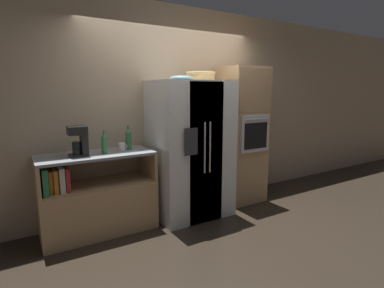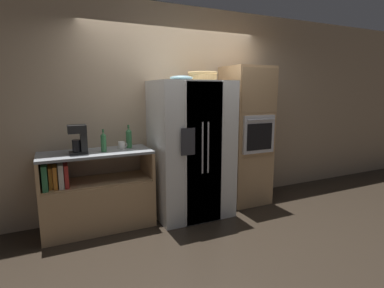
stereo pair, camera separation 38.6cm
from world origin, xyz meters
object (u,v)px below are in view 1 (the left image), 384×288
at_px(wall_oven, 241,135).
at_px(mug, 122,147).
at_px(refrigerator, 191,149).
at_px(coffee_maker, 80,140).
at_px(wicker_basket, 201,76).
at_px(fruit_bowl, 181,78).
at_px(bottle_tall, 129,139).
at_px(bottle_short, 104,143).

bearing_deg(wall_oven, mug, 178.49).
distance_m(refrigerator, coffee_maker, 1.40).
relative_size(wall_oven, wicker_basket, 5.08).
bearing_deg(fruit_bowl, bottle_tall, 161.77).
height_order(refrigerator, coffee_maker, refrigerator).
distance_m(fruit_bowl, bottle_tall, 1.00).
bearing_deg(bottle_tall, mug, -156.64).
bearing_deg(bottle_tall, bottle_short, -160.66).
distance_m(bottle_short, coffee_maker, 0.27).
bearing_deg(refrigerator, wall_oven, 5.19).
distance_m(bottle_tall, coffee_maker, 0.60).
bearing_deg(bottle_short, mug, 17.45).
distance_m(mug, coffee_maker, 0.51).
distance_m(bottle_short, mug, 0.25).
xyz_separation_m(refrigerator, wall_oven, (0.93, 0.08, 0.11)).
relative_size(wicker_basket, coffee_maker, 1.19).
bearing_deg(bottle_tall, wall_oven, -3.08).
height_order(refrigerator, mug, refrigerator).
bearing_deg(coffee_maker, fruit_bowl, -4.64).
distance_m(wall_oven, mug, 1.82).
relative_size(refrigerator, bottle_short, 6.64).
bearing_deg(wall_oven, coffee_maker, -179.57).
bearing_deg(wicker_basket, mug, 177.89).
bearing_deg(fruit_bowl, bottle_short, 174.46).
bearing_deg(wicker_basket, refrigerator, -156.49).
bearing_deg(bottle_short, refrigerator, -3.14).
bearing_deg(coffee_maker, wicker_basket, 0.89).
bearing_deg(refrigerator, mug, 171.54).
height_order(wicker_basket, fruit_bowl, wicker_basket).
height_order(wicker_basket, coffee_maker, wicker_basket).
relative_size(wicker_basket, bottle_tall, 1.35).
bearing_deg(wicker_basket, wall_oven, -0.59).
xyz_separation_m(fruit_bowl, bottle_tall, (-0.63, 0.21, -0.74)).
relative_size(bottle_tall, bottle_short, 1.08).
bearing_deg(wall_oven, refrigerator, -174.81).
distance_m(bottle_tall, mug, 0.14).
xyz_separation_m(wicker_basket, fruit_bowl, (-0.36, -0.12, -0.04)).
xyz_separation_m(fruit_bowl, bottle_short, (-0.96, 0.09, -0.75)).
height_order(fruit_bowl, coffee_maker, fruit_bowl).
bearing_deg(fruit_bowl, mug, 167.40).
distance_m(refrigerator, wall_oven, 0.94).
bearing_deg(mug, bottle_short, -162.55).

